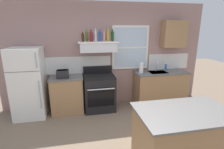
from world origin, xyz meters
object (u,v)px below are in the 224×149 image
at_px(toaster, 63,74).
at_px(bottle_olive_oil_square, 87,36).
at_px(refrigerator, 29,83).
at_px(bottle_champagne_gold_foil, 108,35).
at_px(stove_range, 99,92).
at_px(bottle_brown_stout, 83,38).
at_px(kitchen_island, 182,138).
at_px(bottle_dark_green_wine, 112,36).
at_px(dish_soap_bottle, 166,67).
at_px(bottle_red_label_wine, 91,37).
at_px(bottle_clear_tall, 96,36).
at_px(paper_towel_roll, 141,68).
at_px(bottle_blue_liqueur, 100,36).
at_px(bottle_rose_pink, 104,36).

distance_m(toaster, bottle_olive_oil_square, 1.07).
height_order(refrigerator, bottle_champagne_gold_foil, bottle_champagne_gold_foil).
bearing_deg(stove_range, bottle_olive_oil_square, 149.28).
bearing_deg(bottle_brown_stout, bottle_champagne_gold_foil, 7.29).
distance_m(bottle_champagne_gold_foil, kitchen_island, 2.80).
height_order(stove_range, kitchen_island, stove_range).
bearing_deg(bottle_dark_green_wine, dish_soap_bottle, 2.20).
bearing_deg(bottle_dark_green_wine, bottle_red_label_wine, -176.47).
relative_size(refrigerator, kitchen_island, 1.17).
bearing_deg(stove_range, bottle_clear_tall, 115.41).
bearing_deg(paper_towel_roll, bottle_red_label_wine, 179.58).
bearing_deg(paper_towel_roll, bottle_champagne_gold_foil, 172.82).
bearing_deg(bottle_brown_stout, refrigerator, -176.03).
distance_m(bottle_brown_stout, bottle_red_label_wine, 0.20).
height_order(bottle_clear_tall, dish_soap_bottle, bottle_clear_tall).
xyz_separation_m(bottle_brown_stout, dish_soap_bottle, (2.24, 0.07, -0.84)).
relative_size(toaster, kitchen_island, 0.21).
relative_size(toaster, bottle_champagne_gold_foil, 0.93).
bearing_deg(dish_soap_bottle, paper_towel_roll, -172.46).
height_order(bottle_blue_liqueur, paper_towel_roll, bottle_blue_liqueur).
bearing_deg(toaster, bottle_champagne_gold_foil, 9.21).
distance_m(refrigerator, bottle_blue_liqueur, 2.00).
bearing_deg(bottle_red_label_wine, kitchen_island, -62.50).
distance_m(bottle_red_label_wine, bottle_champagne_gold_foil, 0.44).
relative_size(bottle_rose_pink, bottle_champagne_gold_foil, 0.89).
bearing_deg(stove_range, paper_towel_roll, 1.90).
bearing_deg(bottle_brown_stout, toaster, -168.46).
distance_m(bottle_brown_stout, bottle_dark_green_wine, 0.72).
xyz_separation_m(toaster, paper_towel_roll, (1.99, 0.07, 0.04)).
bearing_deg(bottle_olive_oil_square, bottle_champagne_gold_foil, -0.93).
relative_size(paper_towel_roll, kitchen_island, 0.19).
relative_size(refrigerator, dish_soap_bottle, 9.13).
distance_m(refrigerator, bottle_clear_tall, 1.92).
distance_m(stove_range, bottle_brown_stout, 1.42).
distance_m(toaster, stove_range, 1.03).
relative_size(bottle_champagne_gold_foil, paper_towel_roll, 1.19).
relative_size(stove_range, bottle_red_label_wine, 3.87).
relative_size(refrigerator, bottle_red_label_wine, 5.84).
xyz_separation_m(toaster, bottle_brown_stout, (0.51, 0.10, 0.83)).
bearing_deg(bottle_champagne_gold_foil, bottle_clear_tall, -172.81).
bearing_deg(bottle_olive_oil_square, paper_towel_roll, -4.84).
distance_m(bottle_olive_oil_square, bottle_dark_green_wine, 0.62).
bearing_deg(bottle_clear_tall, refrigerator, -175.37).
relative_size(stove_range, bottle_champagne_gold_foil, 3.40).
xyz_separation_m(dish_soap_bottle, kitchen_island, (-0.90, -2.29, -0.54)).
height_order(bottle_clear_tall, kitchen_island, bottle_clear_tall).
bearing_deg(bottle_clear_tall, bottle_blue_liqueur, -28.43).
bearing_deg(stove_range, bottle_champagne_gold_foil, 29.17).
distance_m(bottle_olive_oil_square, dish_soap_bottle, 2.31).
distance_m(bottle_rose_pink, kitchen_island, 2.79).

